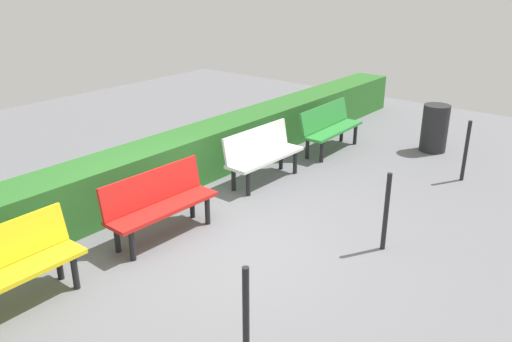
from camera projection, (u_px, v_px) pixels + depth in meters
ground_plane at (218, 249)px, 6.38m from camera, size 17.43×17.43×0.00m
bench_green at (330, 126)px, 9.65m from camera, size 1.58×0.51×0.86m
bench_white at (262, 152)px, 8.26m from camera, size 1.51×0.49×0.86m
bench_red at (159, 201)px, 6.53m from camera, size 1.54×0.50×0.86m
bench_yellow at (7, 266)px, 5.12m from camera, size 1.46×0.49×0.86m
hedge_row at (169, 164)px, 8.01m from camera, size 13.43×0.72×0.79m
railing_post_near at (466, 151)px, 8.27m from camera, size 0.06×0.06×1.00m
railing_post_mid at (386, 212)px, 6.20m from camera, size 0.06×0.06×1.00m
railing_post_far at (246, 319)px, 4.31m from camera, size 0.06×0.06×1.00m
trash_bin at (435, 128)px, 9.65m from camera, size 0.48×0.48×0.88m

